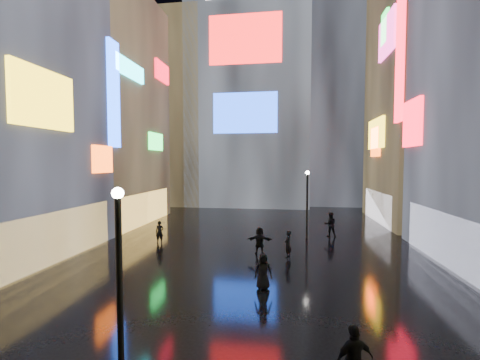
# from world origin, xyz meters

# --- Properties ---
(ground) EXTENTS (140.00, 140.00, 0.00)m
(ground) POSITION_xyz_m (0.00, 20.00, 0.00)
(ground) COLOR black
(ground) RESTS_ON ground
(building_left_far) EXTENTS (10.28, 12.00, 22.00)m
(building_left_far) POSITION_xyz_m (-15.98, 26.00, 10.98)
(building_left_far) COLOR black
(building_left_far) RESTS_ON ground
(building_right_far) EXTENTS (10.28, 12.00, 28.00)m
(building_right_far) POSITION_xyz_m (15.98, 30.00, 13.98)
(building_right_far) COLOR black
(building_right_far) RESTS_ON ground
(tower_main) EXTENTS (16.00, 14.20, 42.00)m
(tower_main) POSITION_xyz_m (-3.00, 43.97, 21.01)
(tower_main) COLOR black
(tower_main) RESTS_ON ground
(tower_flank_right) EXTENTS (12.00, 12.00, 34.00)m
(tower_flank_right) POSITION_xyz_m (9.00, 46.00, 17.00)
(tower_flank_right) COLOR black
(tower_flank_right) RESTS_ON ground
(tower_flank_left) EXTENTS (10.00, 10.00, 26.00)m
(tower_flank_left) POSITION_xyz_m (-14.00, 42.00, 13.00)
(tower_flank_left) COLOR black
(tower_flank_left) RESTS_ON ground
(lamp_near) EXTENTS (0.30, 0.30, 5.20)m
(lamp_near) POSITION_xyz_m (-2.04, 4.58, 2.94)
(lamp_near) COLOR black
(lamp_near) RESTS_ON ground
(lamp_far) EXTENTS (0.30, 0.30, 5.20)m
(lamp_far) POSITION_xyz_m (3.76, 22.05, 2.94)
(lamp_far) COLOR black
(lamp_far) RESTS_ON ground
(pedestrian_3) EXTENTS (1.14, 0.81, 1.79)m
(pedestrian_3) POSITION_xyz_m (3.88, 5.12, 0.90)
(pedestrian_3) COLOR black
(pedestrian_3) RESTS_ON ground
(pedestrian_4) EXTENTS (0.90, 0.67, 1.67)m
(pedestrian_4) POSITION_xyz_m (1.15, 11.51, 0.83)
(pedestrian_4) COLOR black
(pedestrian_4) RESTS_ON ground
(pedestrian_5) EXTENTS (1.61, 0.52, 1.74)m
(pedestrian_5) POSITION_xyz_m (0.52, 17.07, 0.87)
(pedestrian_5) COLOR black
(pedestrian_5) RESTS_ON ground
(pedestrian_6) EXTENTS (0.63, 0.46, 1.60)m
(pedestrian_6) POSITION_xyz_m (-6.87, 18.88, 0.80)
(pedestrian_6) COLOR black
(pedestrian_6) RESTS_ON ground
(pedestrian_7) EXTENTS (0.96, 0.76, 1.91)m
(pedestrian_7) POSITION_xyz_m (5.61, 22.84, 0.96)
(pedestrian_7) COLOR black
(pedestrian_7) RESTS_ON ground
(umbrella_2) EXTENTS (1.41, 1.40, 0.91)m
(umbrella_2) POSITION_xyz_m (1.15, 11.51, 2.12)
(umbrella_2) COLOR black
(umbrella_2) RESTS_ON pedestrian_4
(pedestrian_8) EXTENTS (0.60, 0.70, 1.63)m
(pedestrian_8) POSITION_xyz_m (2.29, 16.74, 0.82)
(pedestrian_8) COLOR black
(pedestrian_8) RESTS_ON ground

